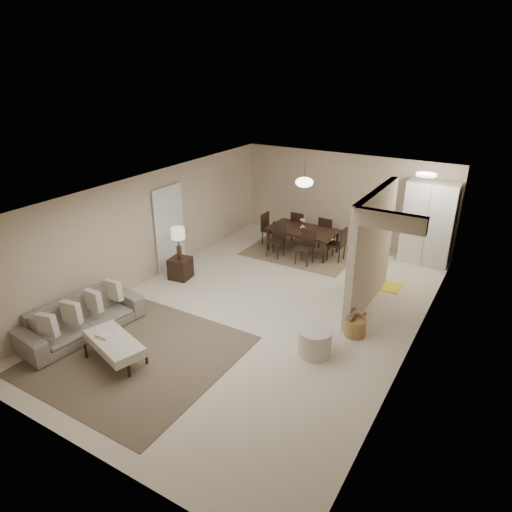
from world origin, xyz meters
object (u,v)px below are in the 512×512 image
Objects in this scene: round_pouf at (315,342)px; pantry_cabinet at (428,223)px; wicker_basket at (355,327)px; sofa at (81,318)px; ottoman_bench at (114,344)px; side_table at (180,268)px; dining_table at (302,241)px.

pantry_cabinet is at bearing 81.39° from round_pouf.
wicker_basket is at bearing 65.59° from round_pouf.
sofa is 1.71× the size of ottoman_bench.
pantry_cabinet is 1.57× the size of ottoman_bench.
ottoman_bench is 2.20× the size of round_pouf.
side_table reaches higher than round_pouf.
side_table reaches higher than wicker_basket.
sofa reaches higher than wicker_basket.
side_table is 0.83× the size of round_pouf.
round_pouf reaches higher than wicker_basket.
sofa is 4.52× the size of side_table.
round_pouf is at bearing -60.90° from sofa.
side_table is 3.43m from dining_table.
pantry_cabinet reaches higher than dining_table.
ottoman_bench is (1.19, -0.30, 0.02)m from sofa.
dining_table is at bearing 101.12° from ottoman_bench.
wicker_basket is at bearing 58.54° from ottoman_bench.
sofa is at bearing -125.50° from pantry_cabinet.
ottoman_bench is at bearing -145.49° from round_pouf.
sofa is 5.15m from wicker_basket.
sofa is at bearing -177.04° from ottoman_bench.
dining_table is (1.82, 5.76, -0.01)m from sofa.
ottoman_bench is at bearing -138.56° from wicker_basket.
dining_table is (-2.98, -0.97, -0.73)m from pantry_cabinet.
pantry_cabinet reaches higher than side_table.
pantry_cabinet is 4.26m from wicker_basket.
round_pouf is 1.54× the size of wicker_basket.
pantry_cabinet is 6.20m from side_table.
pantry_cabinet is at bearing 39.39° from side_table.
dining_table is at bearing -161.96° from pantry_cabinet.
wicker_basket is at bearing -94.80° from pantry_cabinet.
side_table is at bearing -118.61° from dining_table.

